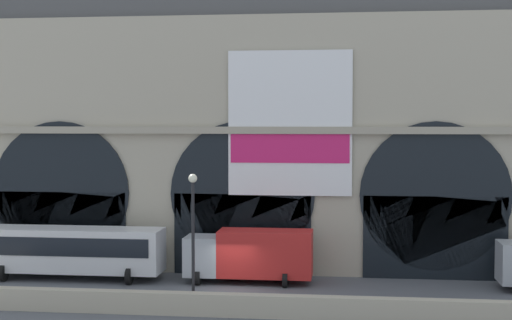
% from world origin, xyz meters
% --- Properties ---
extents(ground_plane, '(200.00, 200.00, 0.00)m').
position_xyz_m(ground_plane, '(0.00, 0.00, 0.00)').
color(ground_plane, '#54565B').
extents(quay_parapet_wall, '(90.00, 0.70, 1.10)m').
position_xyz_m(quay_parapet_wall, '(0.00, -5.06, 0.55)').
color(quay_parapet_wall, '#B2A891').
rests_on(quay_parapet_wall, ground).
extents(station_building, '(49.17, 6.38, 20.16)m').
position_xyz_m(station_building, '(0.03, 7.99, 9.84)').
color(station_building, '#B2A891').
rests_on(station_building, ground).
extents(bus_midwest, '(11.00, 3.25, 3.10)m').
position_xyz_m(bus_midwest, '(-9.99, 2.36, 1.78)').
color(bus_midwest, white).
rests_on(bus_midwest, ground).
extents(box_truck_center, '(7.50, 2.91, 3.12)m').
position_xyz_m(box_truck_center, '(0.81, 2.64, 1.70)').
color(box_truck_center, '#ADB2B7').
rests_on(box_truck_center, ground).
extents(street_lamp_quayside, '(0.44, 0.44, 6.90)m').
position_xyz_m(street_lamp_quayside, '(-1.18, -4.26, 4.41)').
color(street_lamp_quayside, black).
rests_on(street_lamp_quayside, ground).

